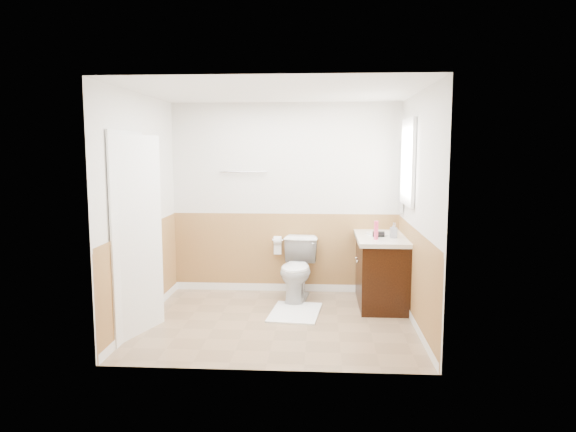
# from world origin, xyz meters

# --- Properties ---
(floor) EXTENTS (3.00, 3.00, 0.00)m
(floor) POSITION_xyz_m (0.00, 0.00, 0.00)
(floor) COLOR #8C7051
(floor) RESTS_ON ground
(ceiling) EXTENTS (3.00, 3.00, 0.00)m
(ceiling) POSITION_xyz_m (0.00, 0.00, 2.50)
(ceiling) COLOR white
(ceiling) RESTS_ON floor
(wall_back) EXTENTS (3.00, 0.00, 3.00)m
(wall_back) POSITION_xyz_m (0.00, 1.30, 1.25)
(wall_back) COLOR silver
(wall_back) RESTS_ON floor
(wall_front) EXTENTS (3.00, 0.00, 3.00)m
(wall_front) POSITION_xyz_m (0.00, -1.30, 1.25)
(wall_front) COLOR silver
(wall_front) RESTS_ON floor
(wall_left) EXTENTS (0.00, 3.00, 3.00)m
(wall_left) POSITION_xyz_m (-1.50, 0.00, 1.25)
(wall_left) COLOR silver
(wall_left) RESTS_ON floor
(wall_right) EXTENTS (0.00, 3.00, 3.00)m
(wall_right) POSITION_xyz_m (1.50, 0.00, 1.25)
(wall_right) COLOR silver
(wall_right) RESTS_ON floor
(wainscot_back) EXTENTS (3.00, 0.00, 3.00)m
(wainscot_back) POSITION_xyz_m (0.00, 1.29, 0.50)
(wainscot_back) COLOR #A17740
(wainscot_back) RESTS_ON floor
(wainscot_front) EXTENTS (3.00, 0.00, 3.00)m
(wainscot_front) POSITION_xyz_m (0.00, -1.29, 0.50)
(wainscot_front) COLOR #A17740
(wainscot_front) RESTS_ON floor
(wainscot_left) EXTENTS (0.00, 2.60, 2.60)m
(wainscot_left) POSITION_xyz_m (-1.49, 0.00, 0.50)
(wainscot_left) COLOR #A17740
(wainscot_left) RESTS_ON floor
(wainscot_right) EXTENTS (0.00, 2.60, 2.60)m
(wainscot_right) POSITION_xyz_m (1.49, 0.00, 0.50)
(wainscot_right) COLOR #A17740
(wainscot_right) RESTS_ON floor
(toilet) EXTENTS (0.51, 0.80, 0.77)m
(toilet) POSITION_xyz_m (0.18, 0.89, 0.39)
(toilet) COLOR white
(toilet) RESTS_ON floor
(bath_mat) EXTENTS (0.63, 0.85, 0.02)m
(bath_mat) POSITION_xyz_m (0.18, 0.31, 0.01)
(bath_mat) COLOR white
(bath_mat) RESTS_ON floor
(vanity_cabinet) EXTENTS (0.55, 1.10, 0.80)m
(vanity_cabinet) POSITION_xyz_m (1.21, 0.76, 0.40)
(vanity_cabinet) COLOR black
(vanity_cabinet) RESTS_ON floor
(vanity_knob_left) EXTENTS (0.03, 0.03, 0.03)m
(vanity_knob_left) POSITION_xyz_m (0.91, 0.66, 0.55)
(vanity_knob_left) COLOR silver
(vanity_knob_left) RESTS_ON vanity_cabinet
(vanity_knob_right) EXTENTS (0.03, 0.03, 0.03)m
(vanity_knob_right) POSITION_xyz_m (0.91, 0.86, 0.55)
(vanity_knob_right) COLOR silver
(vanity_knob_right) RESTS_ON vanity_cabinet
(countertop) EXTENTS (0.60, 1.15, 0.05)m
(countertop) POSITION_xyz_m (1.20, 0.76, 0.83)
(countertop) COLOR beige
(countertop) RESTS_ON vanity_cabinet
(sink_basin) EXTENTS (0.36, 0.36, 0.02)m
(sink_basin) POSITION_xyz_m (1.21, 0.91, 0.86)
(sink_basin) COLOR white
(sink_basin) RESTS_ON countertop
(faucet) EXTENTS (0.02, 0.02, 0.14)m
(faucet) POSITION_xyz_m (1.39, 0.91, 0.92)
(faucet) COLOR silver
(faucet) RESTS_ON countertop
(lotion_bottle) EXTENTS (0.05, 0.05, 0.22)m
(lotion_bottle) POSITION_xyz_m (1.11, 0.49, 0.96)
(lotion_bottle) COLOR #DD3963
(lotion_bottle) RESTS_ON countertop
(soap_dispenser) EXTENTS (0.08, 0.09, 0.18)m
(soap_dispenser) POSITION_xyz_m (1.33, 0.63, 0.94)
(soap_dispenser) COLOR #8C919E
(soap_dispenser) RESTS_ON countertop
(hair_dryer_body) EXTENTS (0.14, 0.07, 0.07)m
(hair_dryer_body) POSITION_xyz_m (1.16, 0.68, 0.89)
(hair_dryer_body) COLOR black
(hair_dryer_body) RESTS_ON countertop
(hair_dryer_handle) EXTENTS (0.03, 0.03, 0.07)m
(hair_dryer_handle) POSITION_xyz_m (1.13, 0.63, 0.86)
(hair_dryer_handle) COLOR black
(hair_dryer_handle) RESTS_ON countertop
(mirror_panel) EXTENTS (0.02, 0.35, 0.90)m
(mirror_panel) POSITION_xyz_m (1.48, 1.10, 1.55)
(mirror_panel) COLOR silver
(mirror_panel) RESTS_ON wall_right
(window_frame) EXTENTS (0.04, 0.80, 1.00)m
(window_frame) POSITION_xyz_m (1.47, 0.59, 1.75)
(window_frame) COLOR white
(window_frame) RESTS_ON wall_right
(window_glass) EXTENTS (0.01, 0.70, 0.90)m
(window_glass) POSITION_xyz_m (1.49, 0.59, 1.75)
(window_glass) COLOR white
(window_glass) RESTS_ON wall_right
(door) EXTENTS (0.29, 0.78, 2.04)m
(door) POSITION_xyz_m (-1.40, -0.45, 1.02)
(door) COLOR white
(door) RESTS_ON wall_left
(door_frame) EXTENTS (0.02, 0.92, 2.10)m
(door_frame) POSITION_xyz_m (-1.48, -0.45, 1.03)
(door_frame) COLOR white
(door_frame) RESTS_ON wall_left
(door_knob) EXTENTS (0.06, 0.06, 0.06)m
(door_knob) POSITION_xyz_m (-1.34, -0.12, 0.95)
(door_knob) COLOR silver
(door_knob) RESTS_ON door
(towel_bar) EXTENTS (0.62, 0.02, 0.02)m
(towel_bar) POSITION_xyz_m (-0.55, 1.25, 1.60)
(towel_bar) COLOR silver
(towel_bar) RESTS_ON wall_back
(tp_holder_bar) EXTENTS (0.14, 0.02, 0.02)m
(tp_holder_bar) POSITION_xyz_m (-0.10, 1.23, 0.70)
(tp_holder_bar) COLOR silver
(tp_holder_bar) RESTS_ON wall_back
(tp_roll) EXTENTS (0.10, 0.11, 0.11)m
(tp_roll) POSITION_xyz_m (-0.10, 1.23, 0.70)
(tp_roll) COLOR white
(tp_roll) RESTS_ON tp_holder_bar
(tp_sheet) EXTENTS (0.10, 0.01, 0.16)m
(tp_sheet) POSITION_xyz_m (-0.10, 1.23, 0.59)
(tp_sheet) COLOR white
(tp_sheet) RESTS_ON tp_roll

